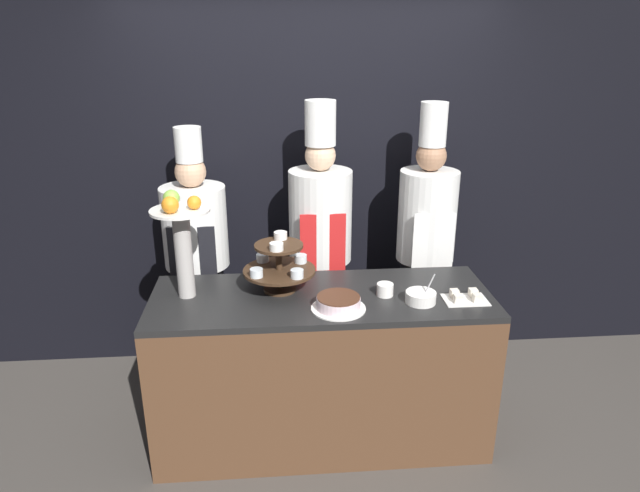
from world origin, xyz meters
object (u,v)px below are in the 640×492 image
object	(u,v)px
cake_square_tray	(465,297)
chef_left	(197,253)
cup_white	(385,290)
cake_round	(338,303)
chef_center_left	(320,239)
fruit_pedestal	(181,234)
chef_center_right	(426,238)
serving_bowl_near	(421,297)
tiered_stand	(279,265)

from	to	relation	value
cake_square_tray	chef_left	world-z (taller)	chef_left
cup_white	chef_left	size ratio (longest dim) A/B	0.05
cake_round	chef_center_left	xyz separation A→B (m)	(-0.03, 0.81, 0.07)
fruit_pedestal	cake_round	xyz separation A→B (m)	(0.81, -0.23, -0.32)
cake_round	chef_center_left	bearing A→B (deg)	91.91
cup_white	chef_center_left	size ratio (longest dim) A/B	0.05
chef_center_right	fruit_pedestal	bearing A→B (deg)	-158.57
cake_round	chef_left	xyz separation A→B (m)	(-0.82, 0.81, -0.01)
cup_white	chef_left	distance (m)	1.28
fruit_pedestal	cake_square_tray	size ratio (longest dim) A/B	2.50
cup_white	cake_square_tray	xyz separation A→B (m)	(0.42, -0.10, -0.02)
chef_center_left	chef_left	bearing A→B (deg)	180.00
fruit_pedestal	serving_bowl_near	world-z (taller)	fruit_pedestal
fruit_pedestal	chef_center_right	world-z (taller)	chef_center_right
cake_square_tray	chef_left	bearing A→B (deg)	153.26
tiered_stand	cake_square_tray	bearing A→B (deg)	-12.09
chef_center_left	chef_center_right	size ratio (longest dim) A/B	1.01
fruit_pedestal	cup_white	xyz separation A→B (m)	(1.08, -0.08, -0.32)
cake_round	chef_center_right	size ratio (longest dim) A/B	0.15
cake_round	chef_center_right	distance (m)	1.05
cup_white	chef_center_right	distance (m)	0.77
cake_round	chef_center_right	bearing A→B (deg)	50.43
fruit_pedestal	cake_square_tray	world-z (taller)	fruit_pedestal
tiered_stand	chef_center_right	xyz separation A→B (m)	(0.97, 0.55, -0.07)
chef_left	cake_round	bearing A→B (deg)	-44.59
cake_square_tray	chef_center_left	bearing A→B (deg)	133.33
fruit_pedestal	chef_left	size ratio (longest dim) A/B	0.33
cup_white	cake_square_tray	distance (m)	0.43
tiered_stand	chef_center_right	world-z (taller)	chef_center_right
chef_center_right	cup_white	bearing A→B (deg)	-120.81
cake_round	serving_bowl_near	size ratio (longest dim) A/B	1.76
serving_bowl_near	chef_center_left	bearing A→B (deg)	121.73
tiered_stand	chef_center_right	size ratio (longest dim) A/B	0.21
fruit_pedestal	cake_round	distance (m)	0.90
tiered_stand	serving_bowl_near	size ratio (longest dim) A/B	2.47
serving_bowl_near	chef_center_right	size ratio (longest dim) A/B	0.09
tiered_stand	chef_left	distance (m)	0.77
fruit_pedestal	serving_bowl_near	xyz separation A→B (m)	(1.25, -0.18, -0.33)
fruit_pedestal	cake_square_tray	bearing A→B (deg)	-6.92
chef_left	serving_bowl_near	bearing A→B (deg)	-31.13
cup_white	chef_center_right	size ratio (longest dim) A/B	0.05
cake_square_tray	chef_center_left	world-z (taller)	chef_center_left
tiered_stand	cake_square_tray	size ratio (longest dim) A/B	1.73
fruit_pedestal	cake_round	size ratio (longest dim) A/B	2.03
cake_square_tray	cake_round	bearing A→B (deg)	-176.13
fruit_pedestal	cake_square_tray	distance (m)	1.55
cake_square_tray	chef_center_right	world-z (taller)	chef_center_right
fruit_pedestal	chef_center_right	bearing A→B (deg)	21.43
serving_bowl_near	chef_center_right	world-z (taller)	chef_center_right
tiered_stand	cup_white	bearing A→B (deg)	-11.25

